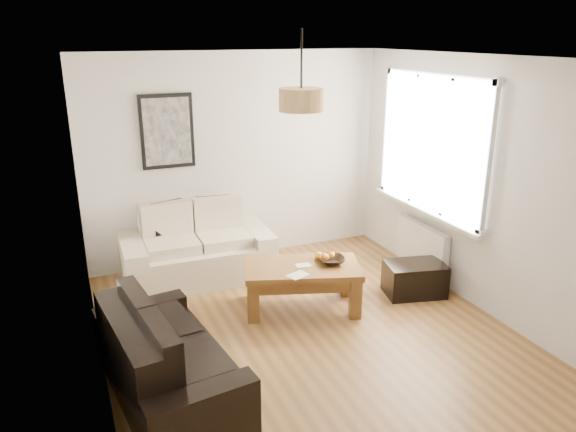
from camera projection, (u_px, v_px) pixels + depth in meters
name	position (u px, v px, depth m)	size (l,w,h in m)	color
floor	(312.00, 337.00, 5.28)	(4.50, 4.50, 0.00)	brown
ceiling	(317.00, 58.00, 4.45)	(3.80, 4.50, 0.00)	white
wall_back	(237.00, 158.00, 6.83)	(3.80, 0.04, 2.60)	silver
wall_front	(496.00, 329.00, 2.90)	(3.80, 0.04, 2.60)	silver
wall_left	(89.00, 239.00, 4.17)	(0.04, 4.50, 2.60)	silver
wall_right	(482.00, 187.00, 5.56)	(0.04, 4.50, 2.60)	silver
window_bay	(433.00, 144.00, 6.15)	(0.14, 1.90, 1.60)	white
radiator	(422.00, 245.00, 6.53)	(0.10, 0.90, 0.52)	white
poster	(167.00, 131.00, 6.36)	(0.62, 0.04, 0.87)	black
pendant_shade	(301.00, 100.00, 4.83)	(0.40, 0.40, 0.20)	tan
loveseat_cream	(197.00, 244.00, 6.45)	(1.72, 0.94, 0.86)	beige
sofa_leather	(167.00, 352.00, 4.37)	(1.68, 0.82, 0.73)	black
coffee_table	(302.00, 287.00, 5.77)	(1.19, 0.65, 0.49)	brown
ottoman	(415.00, 279.00, 6.10)	(0.65, 0.41, 0.37)	black
cushion_left	(167.00, 217.00, 6.43)	(0.39, 0.12, 0.39)	black
cushion_right	(213.00, 211.00, 6.63)	(0.39, 0.12, 0.39)	black
fruit_bowl	(332.00, 260.00, 5.74)	(0.27, 0.27, 0.07)	black
orange_a	(325.00, 257.00, 5.81)	(0.08, 0.08, 0.08)	orange
orange_b	(332.00, 255.00, 5.86)	(0.08, 0.08, 0.08)	#FE9F15
orange_c	(318.00, 255.00, 5.85)	(0.08, 0.08, 0.08)	orange
papers	(298.00, 275.00, 5.46)	(0.21, 0.14, 0.01)	silver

